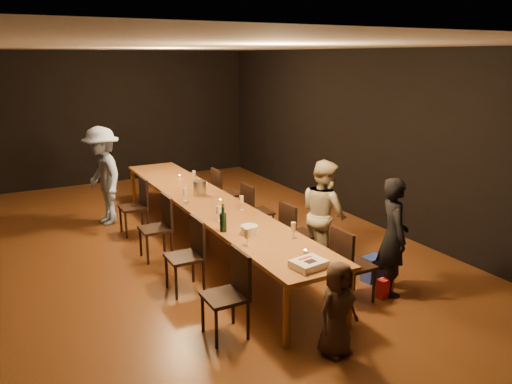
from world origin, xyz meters
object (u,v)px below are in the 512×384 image
chair_right_0 (354,264)px  chair_right_3 (226,194)px  chair_left_0 (225,296)px  chair_left_3 (133,207)px  chair_right_1 (299,234)px  table (209,204)px  woman_birthday (393,236)px  chair_left_1 (184,256)px  chair_left_2 (155,228)px  woman_tan (324,214)px  chair_right_2 (258,211)px  plate_stack (249,230)px  birthday_cake (309,264)px  champagne_bottle (223,218)px  man_blue (103,176)px  child (337,309)px  ice_bucket (199,188)px

chair_right_0 → chair_right_3: size_ratio=1.00×
chair_left_0 → chair_left_3: 3.60m
chair_right_1 → table: bearing=-144.7°
woman_birthday → chair_left_1: bearing=85.4°
chair_left_2 → woman_tan: woman_tan is taller
chair_right_3 → chair_left_0: same height
chair_right_2 → plate_stack: bearing=-31.9°
woman_birthday → chair_right_3: bearing=33.2°
woman_tan → birthday_cake: woman_tan is taller
chair_right_2 → chair_right_3: bearing=180.0°
chair_right_2 → champagne_bottle: champagne_bottle is taller
woman_tan → chair_right_0: bearing=166.1°
chair_left_0 → plate_stack: bearing=-41.2°
chair_left_0 → chair_left_1: same height
chair_right_2 → chair_left_2: same height
chair_right_2 → man_blue: size_ratio=0.54×
chair_right_2 → child: child is taller
woman_tan → man_blue: (-2.30, 3.32, 0.10)m
chair_left_0 → chair_right_2: bearing=-35.3°
man_blue → child: 5.31m
woman_tan → child: 2.21m
chair_left_2 → chair_left_3: (0.00, 1.20, 0.00)m
chair_left_3 → child: bearing=-169.3°
chair_left_3 → champagne_bottle: (0.48, -2.53, 0.47)m
chair_right_1 → child: (-0.86, -2.02, 0.02)m
chair_right_3 → plate_stack: 2.97m
chair_right_0 → birthday_cake: bearing=-68.7°
chair_right_2 → woman_birthday: bearing=12.6°
man_blue → champagne_bottle: size_ratio=4.71×
chair_right_2 → chair_left_3: same height
chair_left_3 → child: (0.84, -4.42, 0.02)m
chair_right_0 → chair_right_2: (0.00, 2.40, 0.00)m
chair_right_1 → champagne_bottle: champagne_bottle is taller
chair_right_1 → ice_bucket: size_ratio=4.13×
chair_right_1 → chair_left_1: size_ratio=1.00×
chair_right_3 → birthday_cake: bearing=-12.7°
child → plate_stack: 1.67m
woman_tan → man_blue: 4.04m
chair_right_1 → chair_left_2: 2.08m
chair_right_1 → chair_right_3: bearing=180.0°
woman_birthday → chair_right_1: bearing=48.2°
chair_right_1 → birthday_cake: 1.82m
plate_stack → chair_right_0: bearing=-39.8°
chair_right_1 → chair_left_1: bearing=-90.0°
chair_right_0 → child: 1.19m
chair_right_1 → chair_left_0: bearing=-54.8°
child → plate_stack: (-0.12, 1.64, 0.32)m
chair_left_2 → chair_right_3: bearing=-54.8°
chair_right_0 → chair_right_1: bearing=180.0°
chair_right_0 → chair_left_0: size_ratio=1.00×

